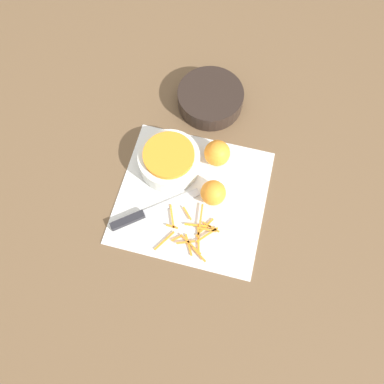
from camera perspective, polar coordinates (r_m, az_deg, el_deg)
The scene contains 8 objects.
ground_plane at distance 1.04m, azimuth 0.00°, elevation -0.75°, with size 4.00×4.00×0.00m, color brown.
cutting_board at distance 1.03m, azimuth 0.00°, elevation -0.69°, with size 0.40×0.38×0.01m.
bowl_speckled at distance 1.04m, azimuth -3.48°, elevation 4.89°, with size 0.17×0.17×0.07m.
bowl_dark at distance 1.16m, azimuth 2.80°, elevation 14.06°, with size 0.20×0.20×0.06m.
knife at distance 1.02m, azimuth -8.02°, elevation -3.59°, with size 0.21×0.18×0.02m.
orange_left at distance 1.00m, azimuth 3.25°, elevation -0.11°, with size 0.07×0.07×0.07m.
orange_right at distance 1.05m, azimuth 3.85°, elevation 5.93°, with size 0.07×0.07×0.07m.
peel_pile at distance 0.99m, azimuth 0.03°, elevation -6.19°, with size 0.16×0.15×0.01m.
Camera 1 is at (0.09, -0.37, 0.97)m, focal length 35.00 mm.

